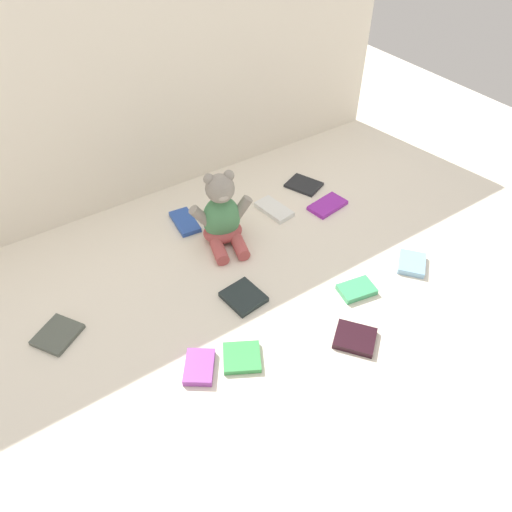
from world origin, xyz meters
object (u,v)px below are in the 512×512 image
object	(u,v)px
book_case_4	(199,367)
book_case_2	(357,290)
book_case_1	(185,222)
book_case_6	(355,338)
book_case_10	(242,357)
book_case_8	(244,297)
book_case_5	(327,205)
book_case_7	(274,209)
teddy_bear	(222,217)
book_case_9	(412,263)
book_case_0	(58,335)
book_case_3	(304,185)

from	to	relation	value
book_case_4	book_case_2	bearing A→B (deg)	-147.25
book_case_1	book_case_6	distance (m)	0.69
book_case_6	book_case_10	xyz separation A→B (m)	(-0.28, 0.11, -0.00)
book_case_8	book_case_4	bearing A→B (deg)	25.45
book_case_5	book_case_8	bearing A→B (deg)	103.89
book_case_7	book_case_8	bearing A→B (deg)	-144.83
book_case_10	book_case_7	bearing A→B (deg)	166.58
teddy_bear	book_case_10	size ratio (longest dim) A/B	2.62
book_case_5	book_case_7	bearing A→B (deg)	55.09
book_case_7	book_case_9	distance (m)	0.49
book_case_0	book_case_7	xyz separation A→B (m)	(0.78, 0.12, 0.00)
book_case_4	book_case_9	size ratio (longest dim) A/B	1.02
teddy_bear	book_case_10	xyz separation A→B (m)	(-0.20, -0.42, -0.08)
book_case_6	book_case_3	bearing A→B (deg)	25.32
book_case_5	book_case_9	size ratio (longest dim) A/B	1.36
book_case_3	book_case_5	xyz separation A→B (m)	(-0.01, -0.14, 0.00)
teddy_bear	book_case_5	bearing A→B (deg)	6.95
book_case_6	book_case_8	bearing A→B (deg)	82.31
book_case_7	book_case_5	bearing A→B (deg)	-33.76
teddy_bear	book_case_4	bearing A→B (deg)	-112.44
book_case_1	book_case_2	bearing A→B (deg)	122.26
book_case_2	book_case_8	distance (m)	0.32
book_case_0	book_case_3	size ratio (longest dim) A/B	0.91
teddy_bear	book_case_3	distance (m)	0.41
book_case_4	book_case_5	size ratio (longest dim) A/B	0.75
book_case_5	book_case_6	world-z (taller)	book_case_6
book_case_0	book_case_10	xyz separation A→B (m)	(0.36, -0.33, 0.00)
book_case_3	book_case_10	distance (m)	0.78
book_case_0	book_case_5	bearing A→B (deg)	59.48
book_case_2	book_case_4	size ratio (longest dim) A/B	1.02
book_case_3	book_case_7	world-z (taller)	book_case_7
book_case_2	book_case_3	xyz separation A→B (m)	(0.20, 0.50, -0.00)
book_case_0	book_case_6	size ratio (longest dim) A/B	1.03
teddy_bear	book_case_8	distance (m)	0.28
book_case_5	book_case_10	world-z (taller)	book_case_10
book_case_0	book_case_4	xyz separation A→B (m)	(0.26, -0.30, 0.00)
book_case_0	book_case_1	distance (m)	0.54
book_case_8	book_case_1	bearing A→B (deg)	-99.16
book_case_1	book_case_8	size ratio (longest dim) A/B	1.21
book_case_8	book_case_10	xyz separation A→B (m)	(-0.11, -0.17, -0.00)
book_case_2	book_case_5	xyz separation A→B (m)	(0.19, 0.35, -0.00)
book_case_3	book_case_10	size ratio (longest dim) A/B	1.26
teddy_bear	book_case_8	xyz separation A→B (m)	(-0.08, -0.25, -0.08)
book_case_2	book_case_3	size ratio (longest dim) A/B	0.86
book_case_10	book_case_1	bearing A→B (deg)	-163.73
book_case_2	book_case_9	world-z (taller)	same
teddy_bear	book_case_7	distance (m)	0.23
book_case_3	book_case_1	bearing A→B (deg)	-28.55
book_case_6	book_case_5	bearing A→B (deg)	19.49
book_case_6	book_case_10	bearing A→B (deg)	119.88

